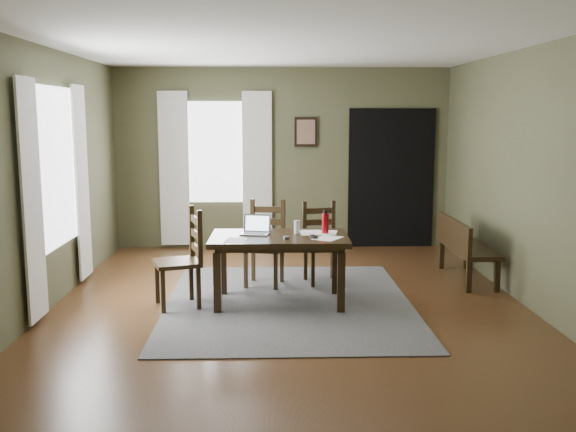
{
  "coord_description": "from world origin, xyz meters",
  "views": [
    {
      "loc": [
        -0.22,
        -6.66,
        2.0
      ],
      "look_at": [
        0.0,
        0.3,
        0.9
      ],
      "focal_mm": 40.0,
      "sensor_mm": 36.0,
      "label": 1
    }
  ],
  "objects_px": {
    "chair_back_left": "(265,244)",
    "water_bottle": "(325,223)",
    "bench": "(463,243)",
    "chair_back_right": "(322,244)",
    "dining_table": "(279,244)",
    "laptop": "(256,229)",
    "chair_end": "(182,259)"
  },
  "relations": [
    {
      "from": "bench",
      "to": "chair_back_right",
      "type": "bearing_deg",
      "value": 92.27
    },
    {
      "from": "chair_back_left",
      "to": "water_bottle",
      "type": "distance_m",
      "value": 0.98
    },
    {
      "from": "dining_table",
      "to": "laptop",
      "type": "height_order",
      "value": "laptop"
    },
    {
      "from": "chair_back_right",
      "to": "water_bottle",
      "type": "bearing_deg",
      "value": -103.17
    },
    {
      "from": "chair_back_right",
      "to": "laptop",
      "type": "xyz_separation_m",
      "value": [
        -0.77,
        -0.74,
        0.32
      ]
    },
    {
      "from": "dining_table",
      "to": "laptop",
      "type": "xyz_separation_m",
      "value": [
        -0.25,
        0.13,
        0.14
      ]
    },
    {
      "from": "dining_table",
      "to": "chair_back_right",
      "type": "distance_m",
      "value": 1.02
    },
    {
      "from": "chair_back_right",
      "to": "chair_back_left",
      "type": "bearing_deg",
      "value": 177.04
    },
    {
      "from": "chair_back_left",
      "to": "bench",
      "type": "height_order",
      "value": "chair_back_left"
    },
    {
      "from": "chair_end",
      "to": "laptop",
      "type": "bearing_deg",
      "value": 86.61
    },
    {
      "from": "chair_back_right",
      "to": "water_bottle",
      "type": "height_order",
      "value": "water_bottle"
    },
    {
      "from": "dining_table",
      "to": "chair_back_right",
      "type": "xyz_separation_m",
      "value": [
        0.53,
        0.86,
        -0.17
      ]
    },
    {
      "from": "chair_back_right",
      "to": "laptop",
      "type": "height_order",
      "value": "chair_back_right"
    },
    {
      "from": "chair_back_right",
      "to": "laptop",
      "type": "relative_size",
      "value": 2.86
    },
    {
      "from": "chair_back_right",
      "to": "bench",
      "type": "height_order",
      "value": "chair_back_right"
    },
    {
      "from": "chair_back_left",
      "to": "chair_back_right",
      "type": "xyz_separation_m",
      "value": [
        0.68,
        0.1,
        -0.02
      ]
    },
    {
      "from": "laptop",
      "to": "dining_table",
      "type": "bearing_deg",
      "value": -14.71
    },
    {
      "from": "dining_table",
      "to": "bench",
      "type": "bearing_deg",
      "value": 23.46
    },
    {
      "from": "chair_end",
      "to": "chair_back_left",
      "type": "relative_size",
      "value": 1.04
    },
    {
      "from": "bench",
      "to": "laptop",
      "type": "bearing_deg",
      "value": 107.84
    },
    {
      "from": "chair_back_right",
      "to": "chair_end",
      "type": "bearing_deg",
      "value": -159.5
    },
    {
      "from": "dining_table",
      "to": "water_bottle",
      "type": "distance_m",
      "value": 0.55
    },
    {
      "from": "water_bottle",
      "to": "bench",
      "type": "bearing_deg",
      "value": 24.66
    },
    {
      "from": "bench",
      "to": "laptop",
      "type": "height_order",
      "value": "laptop"
    },
    {
      "from": "water_bottle",
      "to": "laptop",
      "type": "bearing_deg",
      "value": 179.87
    },
    {
      "from": "chair_back_left",
      "to": "bench",
      "type": "relative_size",
      "value": 0.74
    },
    {
      "from": "chair_back_right",
      "to": "laptop",
      "type": "distance_m",
      "value": 1.11
    },
    {
      "from": "chair_back_right",
      "to": "bench",
      "type": "distance_m",
      "value": 1.73
    },
    {
      "from": "chair_back_right",
      "to": "laptop",
      "type": "bearing_deg",
      "value": -147.41
    },
    {
      "from": "chair_end",
      "to": "bench",
      "type": "relative_size",
      "value": 0.77
    },
    {
      "from": "dining_table",
      "to": "bench",
      "type": "relative_size",
      "value": 1.09
    },
    {
      "from": "chair_back_left",
      "to": "chair_back_right",
      "type": "bearing_deg",
      "value": 21.1
    }
  ]
}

